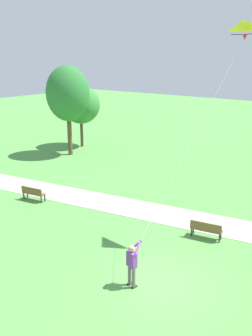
{
  "coord_description": "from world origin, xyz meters",
  "views": [
    {
      "loc": [
        -10.2,
        -6.1,
        8.36
      ],
      "look_at": [
        -0.43,
        1.4,
        4.49
      ],
      "focal_mm": 38.23,
      "sensor_mm": 36.0,
      "label": 1
    }
  ],
  "objects": [
    {
      "name": "person_kite_flyer",
      "position": [
        -0.85,
        0.79,
        1.05
      ],
      "size": [
        0.63,
        0.51,
        1.83
      ],
      "color": "#232328",
      "rests_on": "ground"
    },
    {
      "name": "ground_plane",
      "position": [
        0.0,
        0.0,
        0.0
      ],
      "size": [
        120.0,
        120.0,
        0.0
      ],
      "primitive_type": "plane",
      "color": "#569947"
    },
    {
      "name": "flying_kite",
      "position": [
        4.5,
        -0.56,
        9.22
      ],
      "size": [
        5.41,
        1.93,
        7.83
      ],
      "color": "yellow"
    },
    {
      "name": "park_bench_far_walkway",
      "position": [
        2.26,
        10.52,
        0.51
      ],
      "size": [
        0.72,
        1.56,
        0.88
      ],
      "color": "brown",
      "rests_on": "ground"
    },
    {
      "name": "tree_horizon_far",
      "position": [
        11.06,
        16.42,
        5.29
      ],
      "size": [
        3.51,
        3.84,
        7.64
      ],
      "color": "brown",
      "rests_on": "ground"
    },
    {
      "name": "park_bench_near_walkway",
      "position": [
        4.26,
        0.21,
        0.51
      ],
      "size": [
        0.72,
        1.56,
        0.88
      ],
      "color": "brown",
      "rests_on": "ground"
    },
    {
      "name": "tree_treeline_center",
      "position": [
        13.85,
        17.71,
        3.98
      ],
      "size": [
        3.47,
        3.66,
        5.76
      ],
      "color": "brown",
      "rests_on": "ground"
    },
    {
      "name": "walkway_path",
      "position": [
        5.62,
        2.0,
        0.01
      ],
      "size": [
        8.45,
        31.87,
        0.02
      ],
      "primitive_type": "cube",
      "rotation": [
        0.0,
        0.0,
        0.19
      ],
      "color": "#B7AD99",
      "rests_on": "ground"
    }
  ]
}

